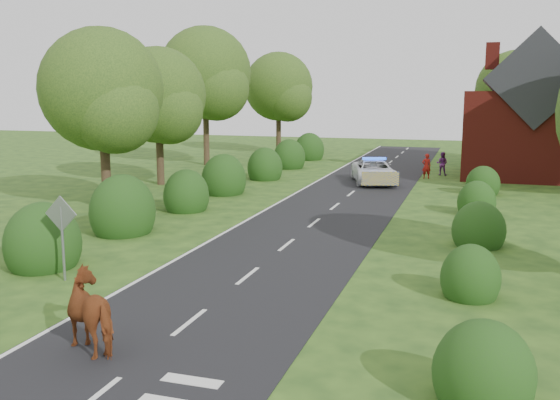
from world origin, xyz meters
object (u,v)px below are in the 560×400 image
(road_sign, at_px, (62,226))
(cow, at_px, (97,317))
(pedestrian_red, at_px, (426,166))
(pedestrian_purple, at_px, (442,164))
(police_van, at_px, (374,172))

(road_sign, bearing_deg, cow, -46.46)
(road_sign, distance_m, cow, 5.58)
(pedestrian_red, bearing_deg, pedestrian_purple, -135.43)
(cow, bearing_deg, police_van, -160.96)
(police_van, distance_m, pedestrian_red, 4.16)
(cow, bearing_deg, road_sign, -113.64)
(road_sign, height_order, pedestrian_purple, road_sign)
(road_sign, distance_m, pedestrian_red, 26.76)
(pedestrian_red, bearing_deg, road_sign, 50.65)
(pedestrian_red, bearing_deg, cow, 60.03)
(cow, xyz_separation_m, pedestrian_purple, (5.46, 31.28, 0.05))
(pedestrian_red, distance_m, pedestrian_purple, 2.08)
(road_sign, relative_size, pedestrian_red, 1.59)
(police_van, relative_size, pedestrian_red, 3.50)
(police_van, relative_size, pedestrian_purple, 3.60)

